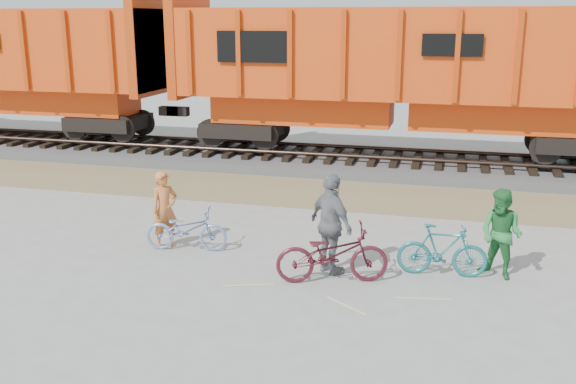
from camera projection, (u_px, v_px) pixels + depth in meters
name	position (u px, v px, depth m)	size (l,w,h in m)	color
ground	(314.00, 274.00, 11.76)	(120.00, 120.00, 0.00)	#9E9E99
gravel_strip	(359.00, 196.00, 16.89)	(120.00, 3.00, 0.02)	#867753
ballast_bed	(375.00, 163.00, 20.13)	(120.00, 4.00, 0.30)	slate
track	(376.00, 153.00, 20.04)	(120.00, 2.60, 0.24)	black
hopper_car_center	(403.00, 71.00, 19.20)	(14.00, 3.13, 4.65)	black
bicycle_blue	(186.00, 229.00, 12.88)	(0.57, 1.65, 0.87)	#7591C3
bicycle_teal	(442.00, 250.00, 11.56)	(0.46, 1.61, 0.97)	#1D6F70
bicycle_maroon	(332.00, 254.00, 11.28)	(0.69, 1.99, 1.04)	#531823
person_solo	(165.00, 209.00, 13.00)	(0.57, 0.38, 1.57)	#CE6D34
person_man	(501.00, 234.00, 11.42)	(0.79, 0.62, 1.63)	#2A7B39
person_woman	(331.00, 224.00, 11.57)	(1.10, 0.46, 1.87)	slate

